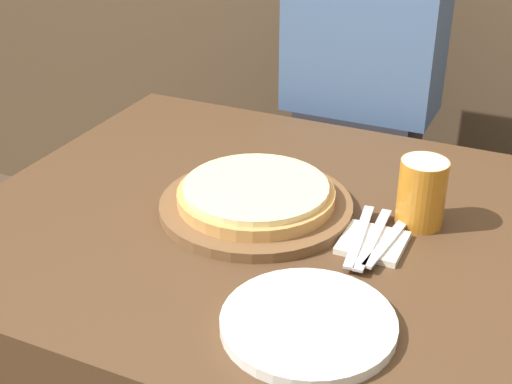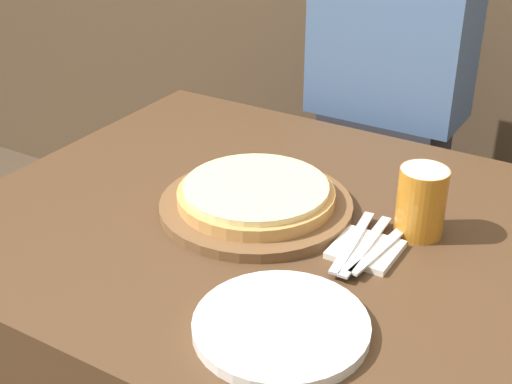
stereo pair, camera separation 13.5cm
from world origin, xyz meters
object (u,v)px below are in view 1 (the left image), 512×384
Objects in this scene: fork at (359,236)px; diner_person at (359,128)px; beer_glass at (422,190)px; dinner_knife at (373,239)px; pizza_on_board at (256,199)px; spoon at (387,242)px; dinner_plate at (308,323)px.

fork is 0.71m from diner_person.
beer_glass is at bearing -63.06° from diner_person.
fork is at bearing 180.00° from dinner_knife.
spoon is (0.26, -0.03, -0.01)m from pizza_on_board.
fork is 0.05m from spoon.
beer_glass reaches higher than dinner_plate.
dinner_plate is at bearing -94.79° from dinner_knife.
spoon is (0.02, 0.00, 0.00)m from dinner_knife.
beer_glass is 0.60× the size of dinner_knife.
dinner_knife is at bearing -116.36° from beer_glass.
spoon is 0.13× the size of diner_person.
dinner_plate is 0.96m from diner_person.
dinner_plate is at bearing -77.31° from diner_person.
diner_person is (-0.21, 0.67, -0.09)m from fork.
dinner_plate reaches higher than dinner_knife.
dinner_knife is 1.17× the size of spoon.
fork is (0.21, -0.03, -0.01)m from pizza_on_board.
dinner_knife is at bearing -71.00° from diner_person.
pizza_on_board is 0.27m from spoon.
beer_glass is 0.13m from spoon.
beer_glass is at bearing 74.98° from spoon.
diner_person is at bearing 102.69° from dinner_plate.
dinner_plate is at bearing -100.20° from spoon.
beer_glass is 0.49× the size of dinner_plate.
diner_person reaches higher than dinner_knife.
diner_person is at bearing 109.00° from dinner_knife.
beer_glass is 0.60× the size of fork.
fork is (-0.00, 0.26, 0.01)m from dinner_plate.
dinner_knife is at bearing 0.00° from fork.
spoon is at bearing 0.00° from dinner_knife.
pizza_on_board is 0.27× the size of diner_person.
dinner_knife is at bearing 180.00° from spoon.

